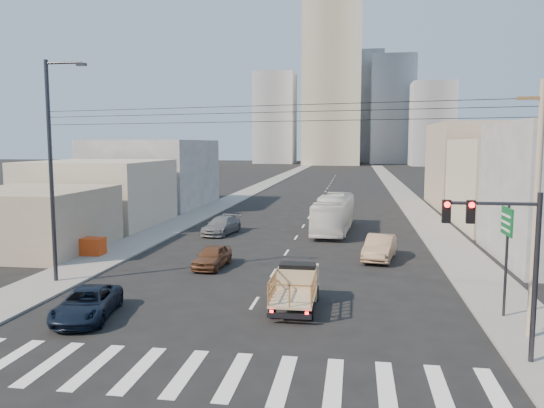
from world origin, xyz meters
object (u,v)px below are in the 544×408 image
(sedan_brown, at_px, (212,256))
(traffic_signal, at_px, (505,248))
(flatbed_pickup, at_px, (296,285))
(green_sign, at_px, (507,234))
(sedan_grey, at_px, (222,225))
(city_bus, at_px, (334,214))
(sedan_tan, at_px, (380,247))
(streetlamp_left, at_px, (53,166))
(crate_stack, at_px, (90,246))
(navy_pickup, at_px, (87,304))
(utility_pole, at_px, (536,208))

(sedan_brown, relative_size, traffic_signal, 0.67)
(flatbed_pickup, xyz_separation_m, green_sign, (9.14, -0.13, 2.65))
(sedan_grey, bearing_deg, city_bus, 26.38)
(sedan_tan, bearing_deg, sedan_brown, -149.15)
(sedan_brown, height_order, streetlamp_left, streetlamp_left)
(traffic_signal, distance_m, crate_stack, 27.06)
(traffic_signal, bearing_deg, navy_pickup, 172.40)
(green_sign, height_order, streetlamp_left, streetlamp_left)
(navy_pickup, bearing_deg, crate_stack, 106.76)
(green_sign, bearing_deg, crate_stack, 159.13)
(sedan_tan, xyz_separation_m, crate_stack, (-19.35, -2.04, -0.11))
(traffic_signal, xyz_separation_m, streetlamp_left, (-21.16, 7.51, 2.36))
(city_bus, distance_m, crate_stack, 20.46)
(traffic_signal, bearing_deg, streetlamp_left, 160.47)
(traffic_signal, bearing_deg, city_bus, 104.26)
(traffic_signal, bearing_deg, green_sign, 74.45)
(sedan_tan, bearing_deg, traffic_signal, -68.04)
(sedan_tan, xyz_separation_m, sedan_grey, (-12.76, 7.97, -0.08))
(navy_pickup, xyz_separation_m, traffic_signal, (16.60, -2.21, 3.43))
(city_bus, xyz_separation_m, sedan_tan, (3.46, -10.82, -0.75))
(navy_pickup, xyz_separation_m, sedan_tan, (13.18, 14.04, 0.15))
(sedan_tan, bearing_deg, flatbed_pickup, -101.17)
(crate_stack, bearing_deg, sedan_grey, 56.64)
(flatbed_pickup, distance_m, streetlamp_left, 14.64)
(flatbed_pickup, xyz_separation_m, streetlamp_left, (-13.42, 2.37, 5.34))
(sedan_brown, xyz_separation_m, crate_stack, (-9.05, 1.87, 0.00))
(sedan_grey, bearing_deg, sedan_brown, -68.95)
(traffic_signal, bearing_deg, crate_stack, 148.02)
(navy_pickup, bearing_deg, flatbed_pickup, 7.82)
(flatbed_pickup, height_order, streetlamp_left, streetlamp_left)
(city_bus, distance_m, streetlamp_left, 24.71)
(green_sign, distance_m, crate_stack, 26.04)
(sedan_tan, distance_m, green_sign, 12.58)
(sedan_brown, height_order, green_sign, green_sign)
(sedan_tan, bearing_deg, utility_pole, -59.38)
(green_sign, bearing_deg, sedan_tan, 113.17)
(flatbed_pickup, xyz_separation_m, sedan_grey, (-8.44, 19.08, -0.37))
(green_sign, bearing_deg, flatbed_pickup, 179.17)
(traffic_signal, height_order, crate_stack, traffic_signal)
(flatbed_pickup, height_order, green_sign, green_sign)
(utility_pole, height_order, crate_stack, utility_pole)
(flatbed_pickup, distance_m, traffic_signal, 9.76)
(crate_stack, bearing_deg, flatbed_pickup, -31.14)
(flatbed_pickup, bearing_deg, crate_stack, 148.86)
(green_sign, relative_size, crate_stack, 2.78)
(flatbed_pickup, bearing_deg, navy_pickup, -161.72)
(navy_pickup, distance_m, traffic_signal, 17.09)
(city_bus, xyz_separation_m, sedan_grey, (-9.30, -2.85, -0.83))
(navy_pickup, bearing_deg, utility_pole, -9.54)
(sedan_tan, bearing_deg, green_sign, -56.75)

